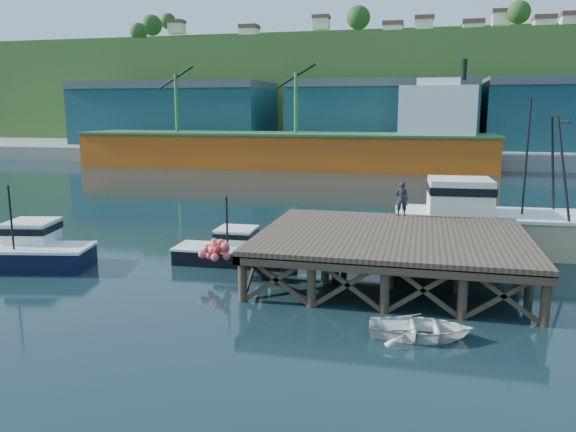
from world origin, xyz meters
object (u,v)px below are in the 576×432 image
(boat_black, at_px, (232,250))
(trawler, at_px, (505,221))
(dockworker, at_px, (402,199))
(boat_navy, at_px, (25,250))
(dinghy, at_px, (420,328))

(boat_black, height_order, trawler, trawler)
(boat_black, distance_m, dockworker, 9.29)
(boat_navy, distance_m, trawler, 25.14)
(boat_navy, relative_size, trawler, 0.56)
(boat_black, xyz_separation_m, dinghy, (9.42, -7.71, -0.28))
(boat_navy, bearing_deg, trawler, 9.20)
(trawler, bearing_deg, dinghy, -111.17)
(trawler, bearing_deg, boat_black, -160.76)
(boat_black, bearing_deg, boat_navy, -163.99)
(boat_black, relative_size, dinghy, 1.64)
(boat_navy, xyz_separation_m, dockworker, (17.99, 6.75, 2.19))
(boat_black, relative_size, dockworker, 3.18)
(boat_navy, xyz_separation_m, trawler, (23.51, 8.85, 0.86))
(boat_navy, height_order, dockworker, boat_navy)
(boat_navy, distance_m, boat_black, 10.25)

